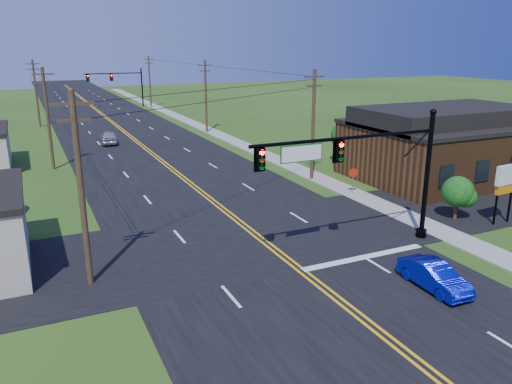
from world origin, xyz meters
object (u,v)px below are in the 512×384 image
signal_mast_far (117,82)px  blue_car (434,277)px  signal_mast_main (363,166)px  stop_sign (353,176)px

signal_mast_far → blue_car: size_ratio=2.90×
signal_mast_main → stop_sign: signal_mast_main is taller
signal_mast_main → blue_car: (0.39, -5.20, -4.13)m
signal_mast_far → stop_sign: size_ratio=5.45×
signal_mast_far → blue_car: signal_mast_far is taller
stop_sign → signal_mast_main: bearing=-100.0°
signal_mast_main → stop_sign: size_ratio=5.61×
signal_mast_main → stop_sign: (6.03, 8.98, -3.30)m
signal_mast_main → blue_car: signal_mast_main is taller
blue_car → stop_sign: stop_sign is taller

